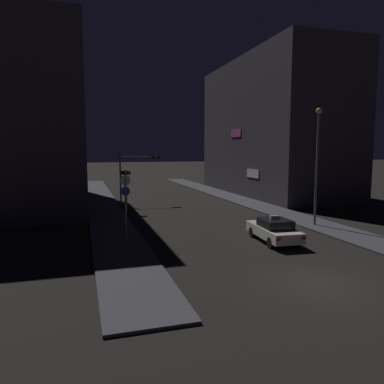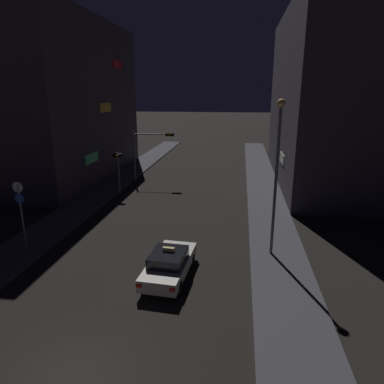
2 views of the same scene
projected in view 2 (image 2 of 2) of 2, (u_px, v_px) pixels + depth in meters
The scene contains 10 objects.
ground_plane at pixel (72, 382), 10.82m from camera, with size 300.00×300.00×0.00m, color black.
sidewalk_left at pixel (121, 178), 36.02m from camera, with size 3.08×55.01×0.13m, color #424247.
sidewalk_right at pixel (262, 183), 34.08m from camera, with size 3.08×55.01×0.13m, color #424247.
building_facade_left at pixel (62, 101), 35.38m from camera, with size 9.35×21.28×15.74m.
building_facade_right at pixel (330, 98), 33.75m from camera, with size 9.46×23.61×16.30m.
taxi at pixel (169, 264), 16.73m from camera, with size 2.12×4.57×1.62m.
traffic_light_overhead at pixel (149, 146), 33.75m from camera, with size 4.12×0.42×5.06m.
traffic_light_left_kerb at pixel (118, 165), 29.80m from camera, with size 0.80×0.42×3.76m.
sign_pole_left at pixel (21, 210), 18.94m from camera, with size 0.59×0.10×3.99m.
street_lamp_near_block at pixel (277, 163), 17.79m from camera, with size 0.42×0.42×8.32m.
Camera 2 is at (4.95, -8.11, 8.76)m, focal length 32.27 mm.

